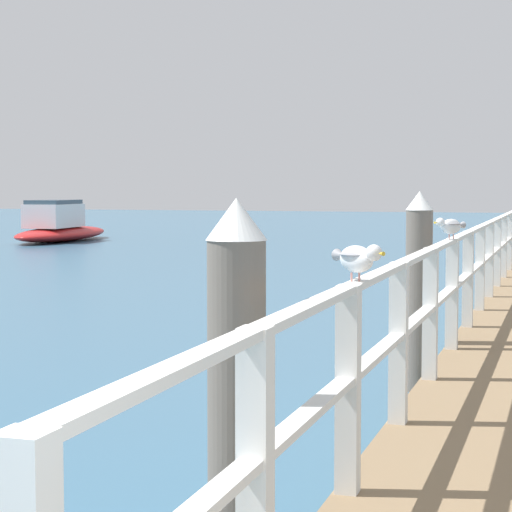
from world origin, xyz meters
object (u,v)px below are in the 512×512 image
at_px(seagull_background, 450,226).
at_px(boat_2, 59,228).
at_px(dock_piling_near, 237,418).
at_px(dock_piling_far, 419,291).
at_px(seagull_foreground, 357,257).

height_order(seagull_background, boat_2, seagull_background).
xyz_separation_m(dock_piling_near, dock_piling_far, (0.00, 5.97, 0.00)).
height_order(dock_piling_near, seagull_background, dock_piling_near).
bearing_deg(seagull_foreground, dock_piling_far, -129.68).
xyz_separation_m(seagull_foreground, seagull_background, (-0.01, 4.54, 0.00)).
bearing_deg(seagull_background, boat_2, -24.68).
height_order(dock_piling_near, seagull_foreground, dock_piling_near).
height_order(dock_piling_near, boat_2, dock_piling_near).
distance_m(seagull_background, boat_2, 30.28).
relative_size(dock_piling_far, seagull_foreground, 5.65).
xyz_separation_m(dock_piling_far, seagull_background, (0.38, -0.50, 0.71)).
height_order(seagull_foreground, boat_2, seagull_foreground).
xyz_separation_m(seagull_foreground, boat_2, (-17.85, 28.98, -1.24)).
height_order(dock_piling_far, seagull_foreground, dock_piling_far).
distance_m(seagull_foreground, boat_2, 34.06).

